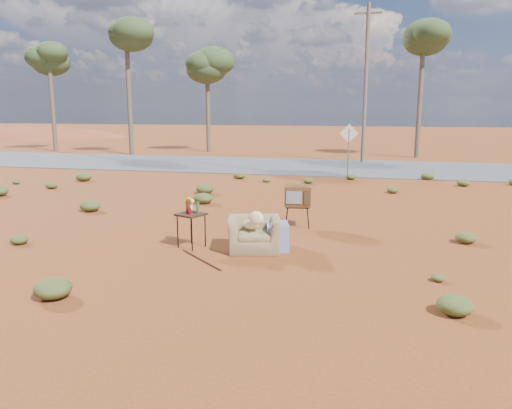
# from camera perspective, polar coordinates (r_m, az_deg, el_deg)

# --- Properties ---
(ground) EXTENTS (140.00, 140.00, 0.00)m
(ground) POSITION_cam_1_polar(r_m,az_deg,el_deg) (10.06, -1.57, -5.55)
(ground) COLOR brown
(ground) RESTS_ON ground
(highway) EXTENTS (140.00, 7.00, 0.04)m
(highway) POSITION_cam_1_polar(r_m,az_deg,el_deg) (24.62, 7.26, 4.30)
(highway) COLOR #565659
(highway) RESTS_ON ground
(dirt_mound) EXTENTS (26.00, 18.00, 2.00)m
(dirt_mound) POSITION_cam_1_polar(r_m,az_deg,el_deg) (54.20, -23.96, 7.07)
(dirt_mound) COLOR #A04D26
(dirt_mound) RESTS_ON ground
(armchair) EXTENTS (1.33, 1.04, 0.91)m
(armchair) POSITION_cam_1_polar(r_m,az_deg,el_deg) (10.17, 0.28, -2.89)
(armchair) COLOR olive
(armchair) RESTS_ON ground
(tv_unit) EXTENTS (0.70, 0.59, 1.01)m
(tv_unit) POSITION_cam_1_polar(r_m,az_deg,el_deg) (12.12, 4.78, 0.92)
(tv_unit) COLOR black
(tv_unit) RESTS_ON ground
(side_table) EXTENTS (0.66, 0.66, 1.01)m
(side_table) POSITION_cam_1_polar(r_m,az_deg,el_deg) (10.42, -7.46, -0.84)
(side_table) COLOR #332112
(side_table) RESTS_ON ground
(rusty_bar) EXTENTS (1.14, 1.08, 0.04)m
(rusty_bar) POSITION_cam_1_polar(r_m,az_deg,el_deg) (9.63, -6.29, -6.26)
(rusty_bar) COLOR #4B2814
(rusty_bar) RESTS_ON ground
(road_sign) EXTENTS (0.78, 0.06, 2.19)m
(road_sign) POSITION_cam_1_polar(r_m,az_deg,el_deg) (21.40, 10.56, 7.18)
(road_sign) COLOR brown
(road_sign) RESTS_ON ground
(eucalyptus_far_left) EXTENTS (3.20, 3.20, 7.10)m
(eucalyptus_far_left) POSITION_cam_1_polar(r_m,az_deg,el_deg) (35.88, -22.59, 15.13)
(eucalyptus_far_left) COLOR brown
(eucalyptus_far_left) RESTS_ON ground
(eucalyptus_left) EXTENTS (3.20, 3.20, 8.10)m
(eucalyptus_left) POSITION_cam_1_polar(r_m,az_deg,el_deg) (32.05, -14.60, 17.95)
(eucalyptus_left) COLOR brown
(eucalyptus_left) RESTS_ON ground
(eucalyptus_near_left) EXTENTS (3.20, 3.20, 6.60)m
(eucalyptus_near_left) POSITION_cam_1_polar(r_m,az_deg,el_deg) (33.12, -5.60, 15.45)
(eucalyptus_near_left) COLOR brown
(eucalyptus_near_left) RESTS_ON ground
(eucalyptus_center) EXTENTS (3.20, 3.20, 7.60)m
(eucalyptus_center) POSITION_cam_1_polar(r_m,az_deg,el_deg) (30.65, 18.57, 17.16)
(eucalyptus_center) COLOR brown
(eucalyptus_center) RESTS_ON ground
(utility_pole_center) EXTENTS (1.40, 0.20, 8.00)m
(utility_pole_center) POSITION_cam_1_polar(r_m,az_deg,el_deg) (26.86, 12.41, 13.51)
(utility_pole_center) COLOR brown
(utility_pole_center) RESTS_ON ground
(scrub_patch) EXTENTS (17.49, 8.07, 0.33)m
(scrub_patch) POSITION_cam_1_polar(r_m,az_deg,el_deg) (14.38, -0.34, 0.09)
(scrub_patch) COLOR #505826
(scrub_patch) RESTS_ON ground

